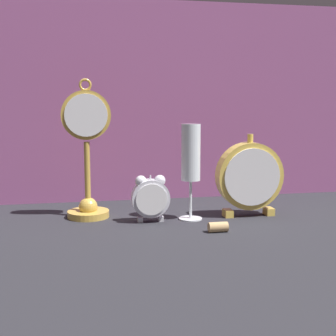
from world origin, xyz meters
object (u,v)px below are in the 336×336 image
at_px(alarm_clock_twin_bell, 151,196).
at_px(champagne_flute, 191,159).
at_px(mantel_clock_silver, 250,177).
at_px(pocket_watch_on_stand, 87,161).
at_px(wine_cork, 218,227).

distance_m(alarm_clock_twin_bell, champagne_flute, 0.13).
xyz_separation_m(alarm_clock_twin_bell, mantel_clock_silver, (0.25, 0.01, 0.04)).
xyz_separation_m(pocket_watch_on_stand, alarm_clock_twin_bell, (0.14, -0.07, -0.08)).
bearing_deg(pocket_watch_on_stand, wine_cork, -34.44).
relative_size(alarm_clock_twin_bell, mantel_clock_silver, 0.55).
xyz_separation_m(pocket_watch_on_stand, wine_cork, (0.27, -0.19, -0.13)).
xyz_separation_m(alarm_clock_twin_bell, wine_cork, (0.13, -0.11, -0.05)).
distance_m(pocket_watch_on_stand, mantel_clock_silver, 0.40).
bearing_deg(pocket_watch_on_stand, mantel_clock_silver, -9.13).
bearing_deg(mantel_clock_silver, pocket_watch_on_stand, 170.87).
relative_size(alarm_clock_twin_bell, wine_cork, 2.64).
relative_size(mantel_clock_silver, wine_cork, 4.82).
bearing_deg(pocket_watch_on_stand, alarm_clock_twin_bell, -27.46).
bearing_deg(wine_cork, champagne_flute, 105.06).
xyz_separation_m(pocket_watch_on_stand, champagne_flute, (0.24, -0.07, 0.01)).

